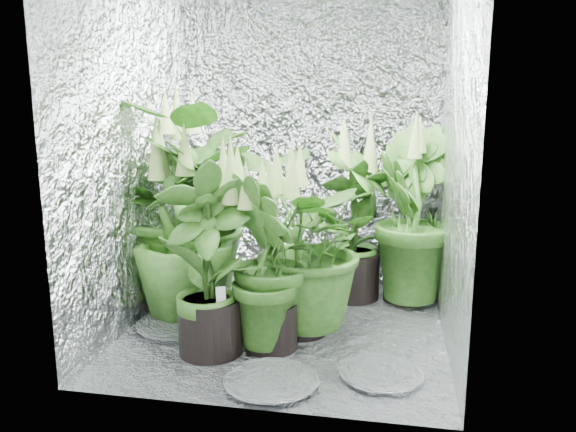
% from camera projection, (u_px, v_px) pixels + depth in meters
% --- Properties ---
extents(ground, '(1.60, 1.60, 0.00)m').
position_uv_depth(ground, '(286.00, 328.00, 2.93)').
color(ground, silver).
rests_on(ground, ground).
extents(walls, '(1.62, 1.62, 2.00)m').
position_uv_depth(walls, '(286.00, 135.00, 2.73)').
color(walls, silver).
rests_on(walls, ground).
extents(plant_a, '(1.27, 1.27, 1.24)m').
position_uv_depth(plant_a, '(187.00, 203.00, 3.20)').
color(plant_a, black).
rests_on(plant_a, ground).
extents(plant_b, '(0.65, 0.65, 1.06)m').
position_uv_depth(plant_b, '(354.00, 220.00, 3.29)').
color(plant_b, black).
rests_on(plant_b, ground).
extents(plant_c, '(0.74, 0.74, 1.10)m').
position_uv_depth(plant_c, '(409.00, 216.00, 3.23)').
color(plant_c, black).
rests_on(plant_c, ground).
extents(plant_d, '(0.76, 0.76, 1.07)m').
position_uv_depth(plant_d, '(184.00, 232.00, 2.95)').
color(plant_d, black).
rests_on(plant_d, ground).
extents(plant_e, '(0.97, 0.97, 0.97)m').
position_uv_depth(plant_e, '(301.00, 245.00, 2.79)').
color(plant_e, black).
rests_on(plant_e, ground).
extents(plant_f, '(0.64, 0.64, 0.99)m').
position_uv_depth(plant_f, '(209.00, 261.00, 2.56)').
color(plant_f, black).
rests_on(plant_f, ground).
extents(plant_g, '(0.55, 0.55, 0.91)m').
position_uv_depth(plant_g, '(270.00, 264.00, 2.61)').
color(plant_g, black).
rests_on(plant_g, ground).
extents(circulation_fan, '(0.21, 0.31, 0.38)m').
position_uv_depth(circulation_fan, '(401.00, 272.00, 3.35)').
color(circulation_fan, black).
rests_on(circulation_fan, ground).
extents(plant_label, '(0.05, 0.04, 0.07)m').
position_uv_depth(plant_label, '(221.00, 294.00, 2.55)').
color(plant_label, white).
rests_on(plant_label, plant_f).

